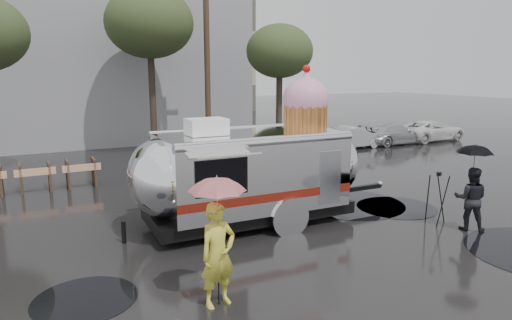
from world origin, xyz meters
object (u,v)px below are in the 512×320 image
airstream_trailer (253,168)px  person_left (218,255)px  person_right (471,199)px  tripod (438,193)px

airstream_trailer → person_left: bearing=-123.6°
airstream_trailer → person_right: bearing=-32.1°
person_right → tripod: (-0.36, 0.77, 0.01)m
person_left → person_right: size_ratio=1.13×
airstream_trailer → person_left: airstream_trailer is taller
person_left → tripod: size_ratio=1.31×
airstream_trailer → person_right: size_ratio=4.83×
person_left → tripod: (7.06, 1.38, -0.10)m
person_right → tripod: 0.84m
tripod → person_right: bearing=-83.9°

